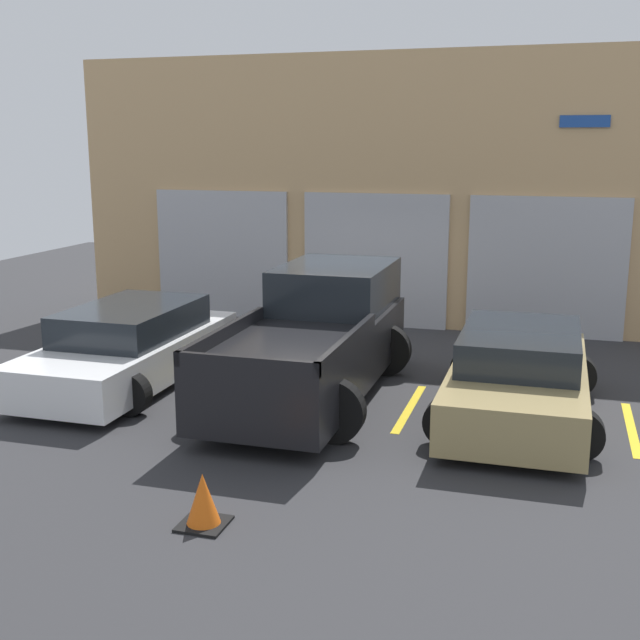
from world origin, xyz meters
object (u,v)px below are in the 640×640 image
object	(u,v)px
sedan_side	(519,377)
traffic_cone	(203,502)
sedan_white	(131,347)
pickup_truck	(316,339)

from	to	relation	value
sedan_side	traffic_cone	bearing A→B (deg)	-123.80
sedan_white	sedan_side	xyz separation A→B (m)	(5.98, -0.00, 0.01)
sedan_white	sedan_side	bearing A→B (deg)	-0.04
pickup_truck	sedan_white	distance (m)	3.02
sedan_side	pickup_truck	bearing A→B (deg)	174.55
sedan_white	traffic_cone	distance (m)	5.28
pickup_truck	sedan_side	size ratio (longest dim) A/B	1.22
traffic_cone	sedan_white	bearing A→B (deg)	127.08
pickup_truck	traffic_cone	distance (m)	4.53
sedan_white	traffic_cone	world-z (taller)	sedan_white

